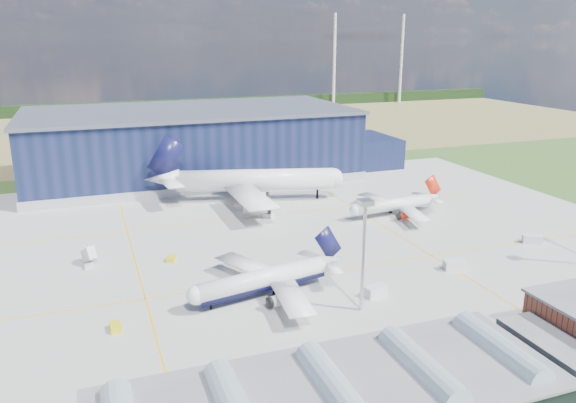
% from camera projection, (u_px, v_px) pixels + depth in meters
% --- Properties ---
extents(ground, '(600.00, 600.00, 0.00)m').
position_uv_depth(ground, '(267.00, 262.00, 135.89)').
color(ground, '#2C4E1D').
rests_on(ground, ground).
extents(apron, '(220.00, 160.00, 0.08)m').
position_uv_depth(apron, '(255.00, 248.00, 144.89)').
color(apron, gray).
rests_on(apron, ground).
extents(farmland, '(600.00, 220.00, 0.01)m').
position_uv_depth(farmland, '(153.00, 129.00, 334.06)').
color(farmland, olive).
rests_on(farmland, ground).
extents(treeline, '(600.00, 8.00, 8.00)m').
position_uv_depth(treeline, '(138.00, 107.00, 405.00)').
color(treeline, black).
rests_on(treeline, ground).
extents(hangar, '(145.00, 62.00, 26.10)m').
position_uv_depth(hangar, '(198.00, 146.00, 218.93)').
color(hangar, '#101A38').
rests_on(hangar, ground).
extents(glass_concourse, '(78.00, 23.00, 8.60)m').
position_uv_depth(glass_concourse, '(356.00, 399.00, 78.67)').
color(glass_concourse, black).
rests_on(glass_concourse, ground).
extents(light_mast_center, '(2.60, 2.60, 23.00)m').
position_uv_depth(light_mast_center, '(364.00, 238.00, 107.81)').
color(light_mast_center, silver).
rests_on(light_mast_center, ground).
extents(airliner_navy, '(43.98, 43.32, 12.31)m').
position_uv_depth(airliner_navy, '(262.00, 269.00, 116.38)').
color(airliner_navy, white).
rests_on(airliner_navy, ground).
extents(airliner_red, '(36.54, 35.87, 11.05)m').
position_uv_depth(airliner_red, '(393.00, 198.00, 169.77)').
color(airliner_red, white).
rests_on(airliner_red, ground).
extents(airliner_widebody, '(80.61, 79.62, 21.47)m').
position_uv_depth(airliner_widebody, '(256.00, 169.00, 184.50)').
color(airliner_widebody, white).
rests_on(airliner_widebody, ground).
extents(gse_tug_a, '(2.23, 3.41, 1.36)m').
position_uv_depth(gse_tug_a, '(115.00, 327.00, 104.15)').
color(gse_tug_a, yellow).
rests_on(gse_tug_a, ground).
extents(gse_tug_b, '(2.86, 3.33, 1.22)m').
position_uv_depth(gse_tug_b, '(171.00, 259.00, 136.63)').
color(gse_tug_b, yellow).
rests_on(gse_tug_b, ground).
extents(gse_van_a, '(5.63, 3.21, 2.31)m').
position_uv_depth(gse_van_a, '(455.00, 265.00, 131.40)').
color(gse_van_a, silver).
rests_on(gse_van_a, ground).
extents(gse_cart_a, '(2.64, 3.41, 1.31)m').
position_uv_depth(gse_cart_a, '(237.00, 207.00, 177.95)').
color(gse_cart_a, silver).
rests_on(gse_cart_a, ground).
extents(gse_van_b, '(5.30, 4.38, 2.22)m').
position_uv_depth(gse_van_b, '(532.00, 239.00, 148.19)').
color(gse_van_b, silver).
rests_on(gse_van_b, ground).
extents(gse_tug_c, '(2.67, 3.55, 1.39)m').
position_uv_depth(gse_tug_c, '(254.00, 196.00, 189.49)').
color(gse_tug_c, yellow).
rests_on(gse_tug_c, ground).
extents(gse_cart_b, '(3.81, 3.89, 1.42)m').
position_uv_depth(gse_cart_b, '(268.00, 215.00, 169.26)').
color(gse_cart_b, silver).
rests_on(gse_cart_b, ground).
extents(gse_van_c, '(5.23, 3.37, 2.32)m').
position_uv_depth(gse_van_c, '(376.00, 291.00, 117.91)').
color(gse_van_c, silver).
rests_on(gse_van_c, ground).
extents(airstair, '(3.54, 5.20, 3.09)m').
position_uv_depth(airstair, '(89.00, 258.00, 134.39)').
color(airstair, silver).
rests_on(airstair, ground).
extents(car_a, '(3.86, 1.73, 1.29)m').
position_uv_depth(car_a, '(401.00, 355.00, 95.19)').
color(car_a, '#99999E').
rests_on(car_a, ground).
extents(car_b, '(3.47, 1.46, 1.12)m').
position_uv_depth(car_b, '(502.00, 334.00, 102.17)').
color(car_b, '#99999E').
rests_on(car_b, ground).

